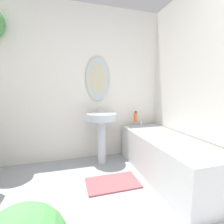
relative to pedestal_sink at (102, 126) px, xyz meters
The scene contains 6 objects.
wall_back 0.94m from the pedestal_sink, 151.90° to the left, with size 2.86×0.43×2.40m.
wall_right 1.55m from the pedestal_sink, 40.97° to the right, with size 0.06×2.52×2.40m.
pedestal_sink is the anchor object (origin of this frame).
bathtub 0.98m from the pedestal_sink, 39.28° to the right, with size 0.61×1.61×0.59m.
shampoo_bottle 0.64m from the pedestal_sink, 12.37° to the left, with size 0.06×0.06×0.18m.
bath_mat 0.83m from the pedestal_sink, 90.00° to the right, with size 0.62×0.37×0.02m.
Camera 1 is at (-0.18, -0.20, 1.09)m, focal length 26.00 mm.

